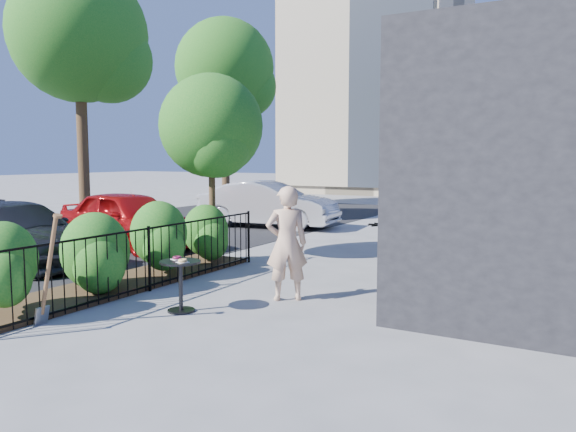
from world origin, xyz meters
The scene contains 14 objects.
ground centered at (0.00, 0.00, 0.00)m, with size 120.00×120.00×0.00m, color gray.
fence centered at (-1.50, 0.00, 0.56)m, with size 0.05×6.05×1.10m.
planting_bed centered at (-2.20, 0.00, 0.04)m, with size 1.30×6.00×0.08m, color #382616.
shrubs centered at (-2.10, 0.10, 0.70)m, with size 1.10×5.60×1.24m.
patio_tree centered at (-2.24, 2.76, 2.76)m, with size 2.20×2.20×3.94m.
street centered at (-7.00, 3.00, 0.00)m, with size 9.00×30.00×0.01m, color black.
street_tree_near centered at (-9.94, 5.96, 5.92)m, with size 4.40×4.40×8.28m.
street_tree_far centered at (-9.94, 13.96, 5.92)m, with size 4.40×4.40×8.28m.
cafe_table centered at (-0.23, -0.71, 0.52)m, with size 0.59×0.59×0.80m.
woman centered at (0.78, 0.63, 0.90)m, with size 0.65×0.43×1.80m, color #DEB08F.
shovel centered at (-1.26, -2.14, 0.68)m, with size 0.53×0.20×1.55m.
car_red centered at (-5.18, 3.20, 0.71)m, with size 1.68×4.18×1.42m, color #AA0E0F.
car_silver centered at (-4.28, 8.34, 0.73)m, with size 1.55×4.45×1.47m, color #B3B3B8.
car_darkgrey centered at (-5.64, 0.47, 0.64)m, with size 1.80×4.43×1.29m, color black.
Camera 1 is at (5.04, -6.89, 2.24)m, focal length 35.00 mm.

